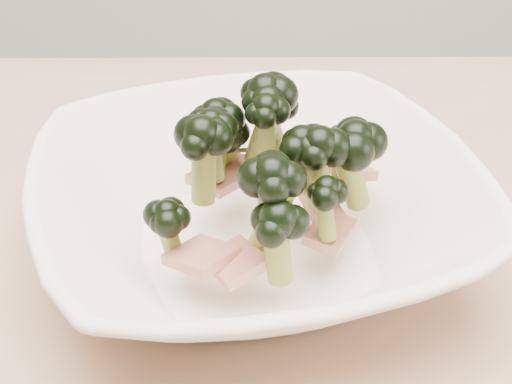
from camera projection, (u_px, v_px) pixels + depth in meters
broccoli_dish at (257, 203)px, 0.48m from camera, size 0.36×0.36×0.12m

